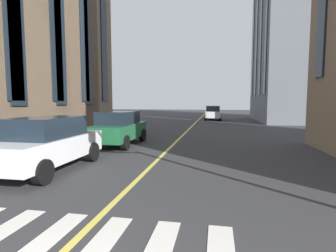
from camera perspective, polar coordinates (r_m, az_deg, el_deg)
The scene contains 6 objects.
lane_centre_line at distance 21.78m, azimuth 4.15°, elevation -1.10°, with size 80.00×0.16×0.01m.
crosswalk_marking at distance 5.09m, azimuth -20.82°, elevation -23.31°, with size 2.40×5.45×0.01m.
car_green_near at distance 14.96m, azimuth -10.66°, elevation -0.37°, with size 4.70×2.14×1.88m.
car_white_parked_b at distance 10.21m, azimuth -24.80°, elevation -3.36°, with size 4.70×2.14×1.88m.
car_white_oncoming at distance 35.46m, azimuth 9.74°, elevation 2.86°, with size 4.70×2.14×1.88m.
building_right_far at distance 38.31m, azimuth 28.12°, elevation 18.74°, with size 14.18×11.49×23.46m.
Camera 1 is at (-1.51, -2.39, 2.41)m, focal length 28.09 mm.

